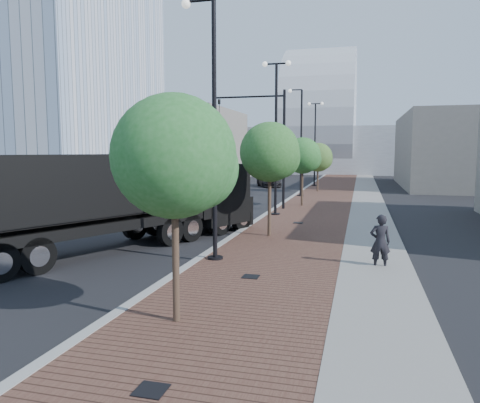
% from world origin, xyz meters
% --- Properties ---
extents(sidewalk, '(7.00, 140.00, 0.12)m').
position_xyz_m(sidewalk, '(3.50, 40.00, 0.06)').
color(sidewalk, '#4C2D23').
rests_on(sidewalk, ground).
extents(concrete_strip, '(2.40, 140.00, 0.13)m').
position_xyz_m(concrete_strip, '(6.20, 40.00, 0.07)').
color(concrete_strip, slate).
rests_on(concrete_strip, ground).
extents(curb, '(0.30, 140.00, 0.14)m').
position_xyz_m(curb, '(0.00, 40.00, 0.07)').
color(curb, gray).
rests_on(curb, ground).
extents(west_sidewalk, '(4.00, 140.00, 0.12)m').
position_xyz_m(west_sidewalk, '(-13.00, 40.00, 0.06)').
color(west_sidewalk, slate).
rests_on(west_sidewalk, ground).
extents(dump_truck, '(8.25, 13.86, 3.86)m').
position_xyz_m(dump_truck, '(-2.99, 13.16, 1.63)').
color(dump_truck, black).
rests_on(dump_truck, ground).
extents(white_sedan, '(3.22, 5.01, 1.56)m').
position_xyz_m(white_sedan, '(-5.01, 20.95, 0.78)').
color(white_sedan, white).
rests_on(white_sedan, ground).
extents(dark_car_mid, '(3.03, 4.42, 1.12)m').
position_xyz_m(dark_car_mid, '(-5.68, 36.47, 0.56)').
color(dark_car_mid, black).
rests_on(dark_car_mid, ground).
extents(dark_car_far, '(3.91, 5.48, 1.47)m').
position_xyz_m(dark_car_far, '(-4.38, 44.98, 0.74)').
color(dark_car_far, black).
rests_on(dark_car_far, ground).
extents(pedestrian, '(0.74, 0.54, 1.88)m').
position_xyz_m(pedestrian, '(6.30, 10.48, 0.94)').
color(pedestrian, black).
rests_on(pedestrian, ground).
extents(streetlight_1, '(1.44, 0.56, 9.21)m').
position_xyz_m(streetlight_1, '(0.49, 10.00, 4.34)').
color(streetlight_1, black).
rests_on(streetlight_1, ground).
extents(streetlight_2, '(1.72, 0.56, 9.28)m').
position_xyz_m(streetlight_2, '(0.60, 22.00, 4.82)').
color(streetlight_2, black).
rests_on(streetlight_2, ground).
extents(streetlight_3, '(1.44, 0.56, 9.21)m').
position_xyz_m(streetlight_3, '(0.49, 34.00, 4.34)').
color(streetlight_3, black).
rests_on(streetlight_3, ground).
extents(streetlight_4, '(1.72, 0.56, 9.28)m').
position_xyz_m(streetlight_4, '(0.60, 46.00, 4.82)').
color(streetlight_4, black).
rests_on(streetlight_4, ground).
extents(traffic_mast, '(5.09, 0.20, 8.00)m').
position_xyz_m(traffic_mast, '(-0.30, 25.00, 4.98)').
color(traffic_mast, black).
rests_on(traffic_mast, ground).
extents(tree_0, '(2.78, 2.78, 5.27)m').
position_xyz_m(tree_0, '(1.65, 4.02, 3.87)').
color(tree_0, '#382619').
rests_on(tree_0, ground).
extents(tree_1, '(2.71, 2.71, 5.30)m').
position_xyz_m(tree_1, '(1.65, 15.02, 3.93)').
color(tree_1, '#382619').
rests_on(tree_1, ground).
extents(tree_2, '(2.57, 2.56, 4.94)m').
position_xyz_m(tree_2, '(1.65, 27.02, 3.65)').
color(tree_2, '#382619').
rests_on(tree_2, ground).
extents(tree_3, '(2.76, 2.76, 4.76)m').
position_xyz_m(tree_3, '(1.65, 39.02, 3.37)').
color(tree_3, '#382619').
rests_on(tree_3, ground).
extents(tower_podium, '(19.00, 19.00, 3.00)m').
position_xyz_m(tower_podium, '(-24.00, 32.00, 1.50)').
color(tower_podium, '#68645D').
rests_on(tower_podium, ground).
extents(convention_center, '(50.00, 30.00, 50.00)m').
position_xyz_m(convention_center, '(-2.00, 85.00, 6.00)').
color(convention_center, '#9CA0A5').
rests_on(convention_center, ground).
extents(commercial_block_nw, '(14.00, 20.00, 10.00)m').
position_xyz_m(commercial_block_nw, '(-20.00, 60.00, 5.00)').
color(commercial_block_nw, slate).
rests_on(commercial_block_nw, ground).
extents(commercial_block_ne, '(12.00, 22.00, 8.00)m').
position_xyz_m(commercial_block_ne, '(16.00, 50.00, 4.00)').
color(commercial_block_ne, '#64605A').
rests_on(commercial_block_ne, ground).
extents(utility_cover_0, '(0.50, 0.50, 0.02)m').
position_xyz_m(utility_cover_0, '(2.40, 1.00, 0.13)').
color(utility_cover_0, black).
rests_on(utility_cover_0, sidewalk).
extents(utility_cover_1, '(0.50, 0.50, 0.02)m').
position_xyz_m(utility_cover_1, '(2.40, 8.00, 0.13)').
color(utility_cover_1, black).
rests_on(utility_cover_1, sidewalk).
extents(utility_cover_2, '(0.50, 0.50, 0.02)m').
position_xyz_m(utility_cover_2, '(2.40, 19.00, 0.13)').
color(utility_cover_2, black).
rests_on(utility_cover_2, sidewalk).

